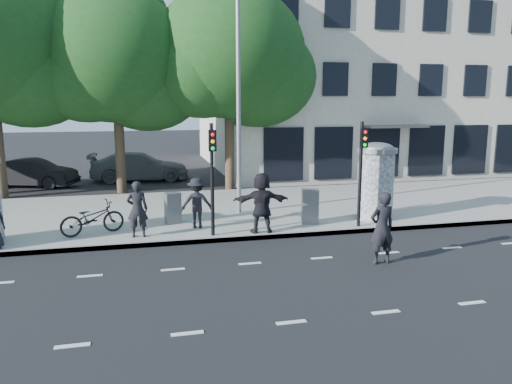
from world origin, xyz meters
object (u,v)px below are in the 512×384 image
object	(u,v)px
cabinet_left	(173,208)
cabinet_right	(310,206)
traffic_pole_near	(212,168)
car_right	(140,166)
traffic_pole_far	(361,163)
street_lamp	(239,83)
ped_d	(197,203)
ped_b	(137,209)
man_road	(382,228)
ped_f	(262,203)
car_mid	(33,173)
bicycle	(92,218)
ad_column_right	(376,179)

from	to	relation	value
cabinet_left	cabinet_right	bearing A→B (deg)	-27.05
traffic_pole_near	car_right	xyz separation A→B (m)	(-2.05, 12.34, -1.49)
traffic_pole_far	street_lamp	bearing A→B (deg)	140.12
ped_d	ped_b	bearing A→B (deg)	32.21
man_road	street_lamp	bearing A→B (deg)	-72.29
ped_f	car_mid	bearing A→B (deg)	-47.86
traffic_pole_far	man_road	size ratio (longest dim) A/B	1.78
traffic_pole_near	ped_f	size ratio (longest dim) A/B	1.80
bicycle	cabinet_right	size ratio (longest dim) A/B	1.69
bicycle	cabinet_right	bearing A→B (deg)	-112.43
cabinet_left	ad_column_right	bearing A→B (deg)	-21.27
street_lamp	car_mid	world-z (taller)	street_lamp
ped_f	car_right	size ratio (longest dim) A/B	0.37
ped_b	man_road	bearing A→B (deg)	154.29
traffic_pole_far	car_mid	bearing A→B (deg)	136.24
traffic_pole_far	bicycle	xyz separation A→B (m)	(-8.37, 1.03, -1.57)
ad_column_right	car_right	size ratio (longest dim) A/B	0.52
bicycle	cabinet_right	world-z (taller)	cabinet_right
man_road	car_mid	world-z (taller)	man_road
ad_column_right	ped_d	xyz separation A→B (m)	(-6.14, 0.20, -0.57)
street_lamp	car_right	bearing A→B (deg)	109.97
traffic_pole_far	ped_f	xyz separation A→B (m)	(-3.27, 0.06, -1.14)
car_right	bicycle	bearing A→B (deg)	174.78
car_mid	traffic_pole_near	bearing A→B (deg)	-127.14
ped_f	car_right	bearing A→B (deg)	-68.91
traffic_pole_far	car_right	distance (m)	14.19
cabinet_right	traffic_pole_far	bearing A→B (deg)	-15.10
car_mid	bicycle	bearing A→B (deg)	-140.18
ad_column_right	man_road	bearing A→B (deg)	-114.60
traffic_pole_far	car_right	size ratio (longest dim) A/B	0.66
ad_column_right	ped_f	world-z (taller)	ad_column_right
ped_b	traffic_pole_far	bearing A→B (deg)	-179.06
ad_column_right	street_lamp	bearing A→B (deg)	156.27
bicycle	cabinet_left	world-z (taller)	cabinet_left
ped_d	man_road	xyz separation A→B (m)	(4.29, -4.25, -0.01)
cabinet_right	car_right	bearing A→B (deg)	128.90
bicycle	car_right	world-z (taller)	car_right
ped_d	ad_column_right	bearing A→B (deg)	-170.12
man_road	cabinet_right	xyz separation A→B (m)	(-0.57, 3.93, -0.23)
traffic_pole_near	car_mid	size ratio (longest dim) A/B	0.81
bicycle	cabinet_right	distance (m)	6.95
cabinet_right	car_right	distance (m)	12.76
traffic_pole_near	street_lamp	xyz separation A→B (m)	(1.40, 2.84, 2.56)
ped_b	cabinet_left	world-z (taller)	ped_b
street_lamp	car_mid	bearing A→B (deg)	134.83
ped_d	cabinet_right	xyz separation A→B (m)	(3.72, -0.32, -0.24)
traffic_pole_near	ped_f	world-z (taller)	traffic_pole_near
ped_d	ped_f	size ratio (longest dim) A/B	0.86
ped_d	car_right	distance (m)	11.36
traffic_pole_far	ped_d	bearing A→B (deg)	167.85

